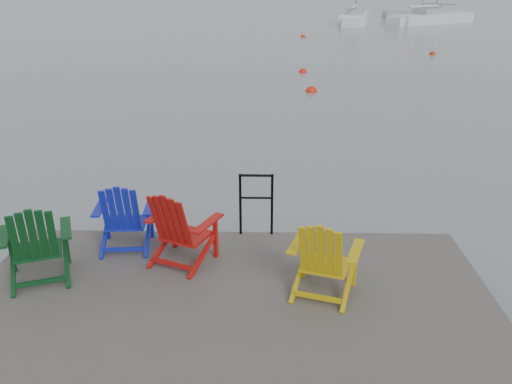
{
  "coord_description": "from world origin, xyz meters",
  "views": [
    {
      "loc": [
        0.4,
        -4.46,
        3.92
      ],
      "look_at": [
        0.23,
        3.16,
        0.85
      ],
      "focal_mm": 38.0,
      "sensor_mm": 36.0,
      "label": 1
    }
  ],
  "objects_px": {
    "sailboat_far": "(426,15)",
    "buoy_c": "(432,55)",
    "chair_yellow": "(324,257)",
    "sailboat_mid": "(431,19)",
    "buoy_d": "(303,37)",
    "chair_green": "(36,242)",
    "chair_blue": "(124,215)",
    "sailboat_near": "(355,19)",
    "buoy_b": "(303,72)",
    "handrail": "(256,198)",
    "chair_red": "(180,227)",
    "buoy_a": "(311,92)"
  },
  "relations": [
    {
      "from": "handrail",
      "to": "buoy_c",
      "type": "relative_size",
      "value": 2.67
    },
    {
      "from": "buoy_c",
      "to": "sailboat_near",
      "type": "bearing_deg",
      "value": 93.38
    },
    {
      "from": "chair_blue",
      "to": "sailboat_mid",
      "type": "relative_size",
      "value": 0.08
    },
    {
      "from": "sailboat_far",
      "to": "chair_yellow",
      "type": "bearing_deg",
      "value": -166.59
    },
    {
      "from": "buoy_d",
      "to": "buoy_c",
      "type": "bearing_deg",
      "value": -53.0
    },
    {
      "from": "chair_green",
      "to": "sailboat_far",
      "type": "distance_m",
      "value": 51.4
    },
    {
      "from": "sailboat_mid",
      "to": "sailboat_far",
      "type": "bearing_deg",
      "value": 134.5
    },
    {
      "from": "chair_yellow",
      "to": "buoy_b",
      "type": "distance_m",
      "value": 18.28
    },
    {
      "from": "sailboat_mid",
      "to": "chair_yellow",
      "type": "bearing_deg",
      "value": -52.64
    },
    {
      "from": "chair_yellow",
      "to": "sailboat_near",
      "type": "bearing_deg",
      "value": 98.91
    },
    {
      "from": "chair_green",
      "to": "sailboat_mid",
      "type": "xyz_separation_m",
      "value": [
        16.68,
        43.18,
        -0.66
      ]
    },
    {
      "from": "chair_yellow",
      "to": "buoy_b",
      "type": "bearing_deg",
      "value": 105.07
    },
    {
      "from": "handrail",
      "to": "buoy_d",
      "type": "relative_size",
      "value": 2.65
    },
    {
      "from": "chair_red",
      "to": "handrail",
      "type": "bearing_deg",
      "value": 66.83
    },
    {
      "from": "handrail",
      "to": "sailboat_far",
      "type": "height_order",
      "value": "sailboat_far"
    },
    {
      "from": "chair_red",
      "to": "sailboat_mid",
      "type": "distance_m",
      "value": 45.31
    },
    {
      "from": "buoy_c",
      "to": "buoy_d",
      "type": "relative_size",
      "value": 0.99
    },
    {
      "from": "chair_yellow",
      "to": "sailboat_far",
      "type": "bearing_deg",
      "value": 91.46
    },
    {
      "from": "buoy_a",
      "to": "buoy_b",
      "type": "xyz_separation_m",
      "value": [
        -0.06,
        4.17,
        0.0
      ]
    },
    {
      "from": "chair_red",
      "to": "buoy_a",
      "type": "xyz_separation_m",
      "value": [
        2.65,
        13.37,
        -1.01
      ]
    },
    {
      "from": "chair_yellow",
      "to": "sailboat_mid",
      "type": "xyz_separation_m",
      "value": [
        13.33,
        43.43,
        -0.64
      ]
    },
    {
      "from": "buoy_c",
      "to": "chair_blue",
      "type": "bearing_deg",
      "value": -114.76
    },
    {
      "from": "buoy_d",
      "to": "chair_red",
      "type": "bearing_deg",
      "value": -96.21
    },
    {
      "from": "buoy_d",
      "to": "sailboat_mid",
      "type": "bearing_deg",
      "value": 43.78
    },
    {
      "from": "chair_red",
      "to": "chair_yellow",
      "type": "distance_m",
      "value": 1.86
    },
    {
      "from": "chair_blue",
      "to": "buoy_d",
      "type": "relative_size",
      "value": 2.85
    },
    {
      "from": "chair_yellow",
      "to": "sailboat_far",
      "type": "distance_m",
      "value": 50.6
    },
    {
      "from": "buoy_d",
      "to": "sailboat_far",
      "type": "bearing_deg",
      "value": 52.4
    },
    {
      "from": "handrail",
      "to": "chair_green",
      "type": "relative_size",
      "value": 0.88
    },
    {
      "from": "chair_blue",
      "to": "handrail",
      "type": "bearing_deg",
      "value": 10.73
    },
    {
      "from": "sailboat_far",
      "to": "buoy_b",
      "type": "relative_size",
      "value": 28.69
    },
    {
      "from": "chair_green",
      "to": "buoy_b",
      "type": "bearing_deg",
      "value": 56.21
    },
    {
      "from": "handrail",
      "to": "buoy_a",
      "type": "distance_m",
      "value": 12.67
    },
    {
      "from": "sailboat_far",
      "to": "chair_green",
      "type": "bearing_deg",
      "value": -170.25
    },
    {
      "from": "chair_blue",
      "to": "buoy_b",
      "type": "xyz_separation_m",
      "value": [
        3.39,
        17.16,
        -0.99
      ]
    },
    {
      "from": "chair_green",
      "to": "chair_blue",
      "type": "height_order",
      "value": "chair_green"
    },
    {
      "from": "chair_green",
      "to": "buoy_d",
      "type": "xyz_separation_m",
      "value": [
        5.06,
        32.05,
        -1.01
      ]
    },
    {
      "from": "buoy_c",
      "to": "buoy_d",
      "type": "bearing_deg",
      "value": 127.0
    },
    {
      "from": "sailboat_far",
      "to": "buoy_d",
      "type": "xyz_separation_m",
      "value": [
        -12.51,
        -16.25,
        -0.36
      ]
    },
    {
      "from": "buoy_b",
      "to": "buoy_d",
      "type": "relative_size",
      "value": 1.0
    },
    {
      "from": "chair_green",
      "to": "buoy_d",
      "type": "bearing_deg",
      "value": 60.43
    },
    {
      "from": "handrail",
      "to": "chair_yellow",
      "type": "xyz_separation_m",
      "value": [
        0.79,
        -1.56,
        -0.05
      ]
    },
    {
      "from": "handrail",
      "to": "sailboat_near",
      "type": "height_order",
      "value": "sailboat_near"
    },
    {
      "from": "sailboat_near",
      "to": "buoy_b",
      "type": "xyz_separation_m",
      "value": [
        -5.98,
        -25.56,
        -0.36
      ]
    },
    {
      "from": "chair_yellow",
      "to": "buoy_c",
      "type": "distance_m",
      "value": 25.26
    },
    {
      "from": "sailboat_far",
      "to": "buoy_c",
      "type": "bearing_deg",
      "value": -164.41
    },
    {
      "from": "sailboat_near",
      "to": "sailboat_mid",
      "type": "relative_size",
      "value": 0.97
    },
    {
      "from": "sailboat_mid",
      "to": "buoy_c",
      "type": "distance_m",
      "value": 20.21
    },
    {
      "from": "chair_red",
      "to": "sailboat_far",
      "type": "height_order",
      "value": "sailboat_far"
    },
    {
      "from": "sailboat_far",
      "to": "buoy_b",
      "type": "bearing_deg",
      "value": -174.03
    }
  ]
}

